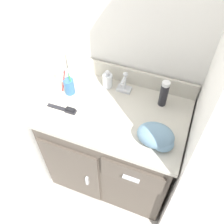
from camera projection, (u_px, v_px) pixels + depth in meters
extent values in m
plane|color=beige|center=(113.00, 172.00, 2.09)|extent=(6.00, 6.00, 0.00)
cube|color=silver|center=(134.00, 37.00, 1.44)|extent=(1.06, 0.08, 2.20)
cube|color=silver|center=(30.00, 50.00, 1.36)|extent=(0.08, 0.63, 2.20)
cube|color=silver|center=(215.00, 97.00, 1.13)|extent=(0.08, 0.63, 2.20)
cube|color=brown|center=(113.00, 148.00, 1.80)|extent=(0.85, 0.51, 0.76)
cube|color=brown|center=(72.00, 172.00, 1.71)|extent=(0.41, 0.02, 0.61)
cube|color=brown|center=(132.00, 176.00, 1.42)|extent=(0.37, 0.02, 0.18)
cube|color=silver|center=(87.00, 181.00, 1.67)|extent=(0.02, 0.02, 0.09)
cube|color=silver|center=(131.00, 179.00, 1.41)|extent=(0.10, 0.02, 0.01)
cube|color=beige|center=(114.00, 113.00, 1.49)|extent=(0.88, 0.55, 0.03)
ellipsoid|color=#B6B2A4|center=(114.00, 122.00, 1.56)|extent=(0.41, 0.32, 0.21)
cylinder|color=silver|center=(114.00, 131.00, 1.64)|extent=(0.03, 0.03, 0.01)
cube|color=beige|center=(128.00, 76.00, 1.60)|extent=(0.88, 0.02, 0.11)
cube|color=silver|center=(124.00, 89.00, 1.59)|extent=(0.09, 0.06, 0.02)
cylinder|color=silver|center=(124.00, 83.00, 1.55)|extent=(0.02, 0.02, 0.08)
cylinder|color=silver|center=(123.00, 81.00, 1.50)|extent=(0.02, 0.06, 0.02)
sphere|color=silver|center=(126.00, 74.00, 1.51)|extent=(0.03, 0.03, 0.03)
cylinder|color=teal|center=(69.00, 86.00, 1.54)|extent=(0.06, 0.06, 0.10)
cylinder|color=green|center=(71.00, 83.00, 1.51)|extent=(0.02, 0.01, 0.16)
cube|color=white|center=(70.00, 73.00, 1.44)|extent=(0.01, 0.02, 0.03)
cylinder|color=#D13838|center=(64.00, 81.00, 1.51)|extent=(0.05, 0.02, 0.17)
cube|color=white|center=(58.00, 70.00, 1.45)|extent=(0.02, 0.02, 0.03)
cylinder|color=white|center=(107.00, 81.00, 1.58)|extent=(0.06, 0.06, 0.10)
cylinder|color=silver|center=(107.00, 73.00, 1.53)|extent=(0.03, 0.03, 0.03)
cylinder|color=silver|center=(106.00, 73.00, 1.51)|extent=(0.01, 0.03, 0.01)
cylinder|color=black|center=(164.00, 95.00, 1.46)|extent=(0.05, 0.05, 0.16)
cylinder|color=white|center=(166.00, 84.00, 1.39)|extent=(0.05, 0.05, 0.02)
cube|color=#232328|center=(57.00, 107.00, 1.49)|extent=(0.12, 0.02, 0.01)
cube|color=#232328|center=(71.00, 111.00, 1.47)|extent=(0.07, 0.03, 0.02)
cube|color=black|center=(70.00, 110.00, 1.46)|extent=(0.06, 0.03, 0.01)
ellipsoid|color=#6B8EA8|center=(156.00, 135.00, 1.30)|extent=(0.20, 0.15, 0.11)
ellipsoid|color=#7095B0|center=(163.00, 143.00, 1.29)|extent=(0.12, 0.11, 0.08)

